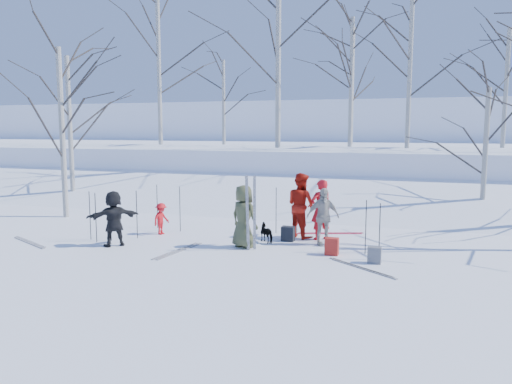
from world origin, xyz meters
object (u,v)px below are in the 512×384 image
(skier_red_seated, at_px, (161,219))
(skier_grey_west, at_px, (114,218))
(skier_red_north, at_px, (321,210))
(skier_cream_east, at_px, (323,217))
(skier_redor_behind, at_px, (301,205))
(backpack_grey, at_px, (374,255))
(skier_olive_center, at_px, (244,216))
(dog, at_px, (268,233))
(backpack_dark, at_px, (288,234))
(backpack_red, at_px, (332,246))

(skier_red_seated, height_order, skier_grey_west, skier_grey_west)
(skier_red_north, bearing_deg, skier_cream_east, 67.10)
(skier_grey_west, bearing_deg, skier_redor_behind, 164.61)
(skier_redor_behind, relative_size, skier_grey_west, 1.25)
(skier_redor_behind, relative_size, skier_red_seated, 1.99)
(skier_cream_east, height_order, backpack_grey, skier_cream_east)
(skier_olive_center, relative_size, skier_cream_east, 1.07)
(skier_cream_east, xyz_separation_m, dog, (-1.47, -0.16, -0.50))
(dog, bearing_deg, skier_red_seated, -51.76)
(skier_olive_center, distance_m, skier_red_north, 2.29)
(skier_olive_center, height_order, skier_cream_east, skier_olive_center)
(skier_red_seated, relative_size, dog, 1.49)
(skier_redor_behind, distance_m, backpack_grey, 3.18)
(skier_cream_east, bearing_deg, skier_olive_center, 175.52)
(skier_red_seated, bearing_deg, skier_redor_behind, -65.52)
(skier_olive_center, relative_size, skier_grey_west, 1.11)
(backpack_dark, bearing_deg, skier_red_seated, -174.86)
(skier_red_north, height_order, skier_redor_behind, skier_redor_behind)
(skier_red_seated, bearing_deg, backpack_grey, -89.90)
(backpack_grey, bearing_deg, skier_red_seated, 168.77)
(skier_cream_east, relative_size, backpack_red, 3.60)
(skier_olive_center, xyz_separation_m, skier_grey_west, (-3.25, -0.94, -0.08))
(skier_olive_center, relative_size, backpack_red, 3.85)
(backpack_grey, bearing_deg, skier_grey_west, -176.13)
(dog, bearing_deg, skier_grey_west, -27.41)
(skier_cream_east, bearing_deg, skier_redor_behind, 106.00)
(skier_olive_center, height_order, dog, skier_olive_center)
(dog, bearing_deg, backpack_grey, 104.56)
(skier_cream_east, height_order, skier_grey_west, skier_cream_east)
(skier_red_north, height_order, skier_grey_west, skier_red_north)
(dog, distance_m, backpack_dark, 0.58)
(skier_olive_center, bearing_deg, skier_cream_east, -130.10)
(skier_redor_behind, xyz_separation_m, skier_red_seated, (-3.91, -0.91, -0.45))
(skier_olive_center, distance_m, skier_redor_behind, 1.99)
(skier_redor_behind, bearing_deg, backpack_grey, 171.14)
(skier_olive_center, xyz_separation_m, dog, (0.40, 0.77, -0.55))
(skier_olive_center, bearing_deg, skier_red_seated, 9.09)
(skier_grey_west, relative_size, dog, 2.38)
(backpack_grey, xyz_separation_m, backpack_dark, (-2.45, 1.55, 0.01))
(backpack_red, bearing_deg, skier_cream_east, 113.23)
(skier_olive_center, xyz_separation_m, skier_cream_east, (1.88, 0.92, -0.05))
(skier_redor_behind, xyz_separation_m, backpack_dark, (-0.22, -0.58, -0.71))
(skier_red_north, distance_m, skier_grey_west, 5.53)
(skier_cream_east, xyz_separation_m, backpack_grey, (1.47, -1.41, -0.57))
(backpack_dark, bearing_deg, skier_cream_east, -8.32)
(skier_red_seated, bearing_deg, backpack_red, -87.36)
(skier_redor_behind, distance_m, backpack_dark, 0.94)
(backpack_grey, bearing_deg, backpack_dark, 147.63)
(dog, height_order, backpack_grey, dog)
(skier_grey_west, height_order, backpack_grey, skier_grey_west)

